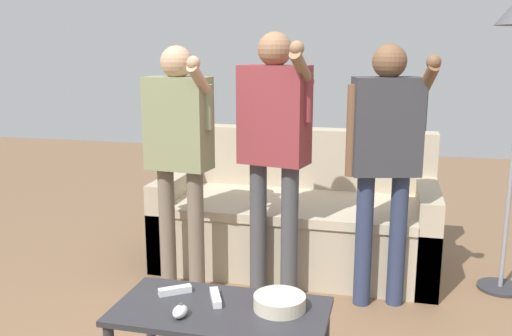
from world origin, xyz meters
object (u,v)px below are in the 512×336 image
object	(u,v)px
game_remote_nunchuk	(180,311)
player_right	(385,146)
couch	(298,219)
coffee_table	(221,323)
game_remote_wand_far	(216,297)
game_remote_wand_near	(175,290)
snack_bowl	(280,302)
player_left	(179,142)
player_center	(274,135)

from	to	relation	value
game_remote_nunchuk	player_right	size ratio (longest dim) A/B	0.06
couch	coffee_table	distance (m)	1.70
game_remote_nunchuk	player_right	bearing A→B (deg)	58.53
couch	game_remote_wand_far	size ratio (longest dim) A/B	11.94
game_remote_nunchuk	game_remote_wand_near	xyz separation A→B (m)	(-0.10, 0.20, -0.01)
game_remote_nunchuk	game_remote_wand_far	size ratio (longest dim) A/B	0.56
coffee_table	snack_bowl	size ratio (longest dim) A/B	4.11
player_right	game_remote_wand_far	world-z (taller)	player_right
snack_bowl	game_remote_nunchuk	bearing A→B (deg)	-156.17
player_left	game_remote_wand_far	size ratio (longest dim) A/B	9.62
couch	player_center	xyz separation A→B (m)	(-0.05, -0.60, 0.70)
player_center	player_right	world-z (taller)	player_center
player_left	player_center	bearing A→B (deg)	10.25
game_remote_wand_near	coffee_table	bearing A→B (deg)	-20.55
coffee_table	player_center	bearing A→B (deg)	90.68
player_center	game_remote_wand_far	xyz separation A→B (m)	(-0.03, -1.04, -0.55)
player_center	snack_bowl	bearing A→B (deg)	-76.43
game_remote_wand_near	game_remote_wand_far	bearing A→B (deg)	-7.25
game_remote_nunchuk	coffee_table	bearing A→B (deg)	38.94
couch	game_remote_wand_near	world-z (taller)	couch
couch	game_remote_wand_far	distance (m)	1.65
couch	game_remote_nunchuk	size ratio (longest dim) A/B	21.40
couch	player_left	size ratio (longest dim) A/B	1.24
player_left	player_right	bearing A→B (deg)	6.18
player_right	game_remote_wand_near	bearing A→B (deg)	-129.66
snack_bowl	game_remote_wand_far	bearing A→B (deg)	178.21
game_remote_nunchuk	game_remote_wand_far	distance (m)	0.20
coffee_table	player_right	xyz separation A→B (m)	(0.62, 1.13, 0.59)
snack_bowl	game_remote_nunchuk	world-z (taller)	snack_bowl
game_remote_nunchuk	player_right	xyz separation A→B (m)	(0.76, 1.24, 0.50)
couch	game_remote_wand_far	xyz separation A→B (m)	(-0.08, -1.64, 0.14)
game_remote_wand_near	game_remote_wand_far	world-z (taller)	same
player_left	player_right	size ratio (longest dim) A/B	0.99
player_center	game_remote_wand_near	xyz separation A→B (m)	(-0.23, -1.01, -0.55)
game_remote_wand_near	player_left	bearing A→B (deg)	109.94
couch	snack_bowl	world-z (taller)	couch
player_center	game_remote_wand_near	distance (m)	1.18
game_remote_nunchuk	player_center	xyz separation A→B (m)	(0.12, 1.21, 0.54)
player_left	game_remote_wand_near	world-z (taller)	player_left
player_right	couch	bearing A→B (deg)	135.83
player_left	couch	bearing A→B (deg)	49.15
snack_bowl	game_remote_wand_far	size ratio (longest dim) A/B	1.38
player_center	player_right	distance (m)	0.64
game_remote_wand_far	game_remote_nunchuk	bearing A→B (deg)	-118.04
coffee_table	game_remote_wand_far	world-z (taller)	game_remote_wand_far
player_left	player_right	distance (m)	1.20
couch	snack_bowl	bearing A→B (deg)	-82.93
snack_bowl	couch	bearing A→B (deg)	97.07
player_right	game_remote_wand_far	size ratio (longest dim) A/B	9.67
couch	player_left	bearing A→B (deg)	-130.85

